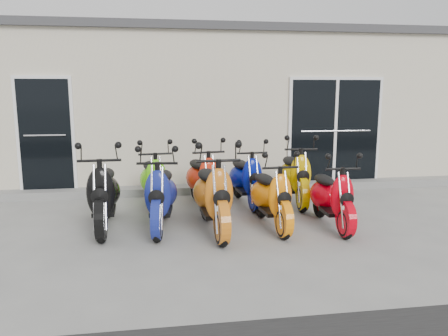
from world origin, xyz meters
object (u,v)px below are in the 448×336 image
(scooter_front_orange_a, at_px, (213,185))
(scooter_front_orange_b, at_px, (271,188))
(scooter_front_black, at_px, (103,184))
(scooter_back_green, at_px, (153,173))
(scooter_back_red, at_px, (203,171))
(scooter_back_blue, at_px, (246,171))
(scooter_front_blue, at_px, (161,186))
(scooter_front_red, at_px, (332,189))
(scooter_back_yellow, at_px, (295,168))

(scooter_front_orange_a, distance_m, scooter_front_orange_b, 0.90)
(scooter_front_black, distance_m, scooter_back_green, 1.25)
(scooter_front_black, xyz_separation_m, scooter_back_green, (0.72, 1.02, -0.05))
(scooter_front_black, xyz_separation_m, scooter_back_red, (1.58, 1.02, -0.04))
(scooter_front_black, xyz_separation_m, scooter_front_orange_a, (1.57, -0.38, 0.01))
(scooter_back_red, distance_m, scooter_back_blue, 0.77)
(scooter_front_blue, bearing_deg, scooter_front_orange_a, -13.92)
(scooter_back_blue, bearing_deg, scooter_front_orange_b, -89.74)
(scooter_front_orange_a, distance_m, scooter_front_red, 1.79)
(scooter_front_red, bearing_deg, scooter_back_red, 142.48)
(scooter_front_orange_a, height_order, scooter_back_blue, scooter_front_orange_a)
(scooter_front_orange_a, height_order, scooter_front_orange_b, scooter_front_orange_a)
(scooter_front_orange_a, relative_size, scooter_back_yellow, 1.06)
(scooter_front_orange_b, xyz_separation_m, scooter_back_red, (-0.89, 1.32, 0.03))
(scooter_back_red, bearing_deg, scooter_front_black, -155.88)
(scooter_front_black, relative_size, scooter_front_blue, 1.04)
(scooter_front_red, xyz_separation_m, scooter_back_green, (-2.65, 1.45, 0.04))
(scooter_front_orange_a, bearing_deg, scooter_front_blue, 156.46)
(scooter_back_green, xyz_separation_m, scooter_back_yellow, (2.53, -0.03, 0.02))
(scooter_front_black, relative_size, scooter_back_green, 1.08)
(scooter_front_blue, xyz_separation_m, scooter_front_orange_b, (1.63, -0.20, -0.05))
(scooter_front_orange_a, relative_size, scooter_back_green, 1.10)
(scooter_back_green, bearing_deg, scooter_front_orange_b, -44.05)
(scooter_front_blue, xyz_separation_m, scooter_front_red, (2.53, -0.32, -0.06))
(scooter_front_blue, distance_m, scooter_front_orange_b, 1.64)
(scooter_front_red, height_order, scooter_back_green, scooter_back_green)
(scooter_front_orange_a, xyz_separation_m, scooter_front_red, (1.79, -0.05, -0.10))
(scooter_front_black, bearing_deg, scooter_back_blue, 21.90)
(scooter_front_orange_a, height_order, scooter_front_red, scooter_front_orange_a)
(scooter_front_orange_b, xyz_separation_m, scooter_back_yellow, (0.78, 1.31, 0.04))
(scooter_back_yellow, bearing_deg, scooter_back_green, -175.62)
(scooter_front_red, bearing_deg, scooter_front_orange_b, 173.69)
(scooter_back_blue, bearing_deg, scooter_front_blue, -147.23)
(scooter_front_blue, relative_size, scooter_back_blue, 1.06)
(scooter_front_red, bearing_deg, scooter_back_blue, 126.02)
(scooter_back_red, height_order, scooter_back_blue, scooter_back_red)
(scooter_front_orange_a, xyz_separation_m, scooter_front_orange_b, (0.89, 0.07, -0.09))
(scooter_back_green, bearing_deg, scooter_front_black, -131.73)
(scooter_front_orange_b, distance_m, scooter_front_red, 0.91)
(scooter_front_orange_b, bearing_deg, scooter_front_red, -11.17)
(scooter_front_black, distance_m, scooter_back_yellow, 3.40)
(scooter_back_blue, bearing_deg, scooter_back_red, 177.45)
(scooter_front_black, height_order, scooter_front_orange_b, scooter_front_black)
(scooter_front_orange_b, distance_m, scooter_back_red, 1.59)
(scooter_back_blue, bearing_deg, scooter_back_green, 176.08)
(scooter_front_blue, bearing_deg, scooter_front_red, -0.86)
(scooter_front_orange_b, xyz_separation_m, scooter_back_green, (-1.74, 1.33, 0.02))
(scooter_front_black, height_order, scooter_back_green, scooter_front_black)
(scooter_back_blue, relative_size, scooter_back_yellow, 0.95)
(scooter_back_green, bearing_deg, scooter_front_blue, -90.68)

